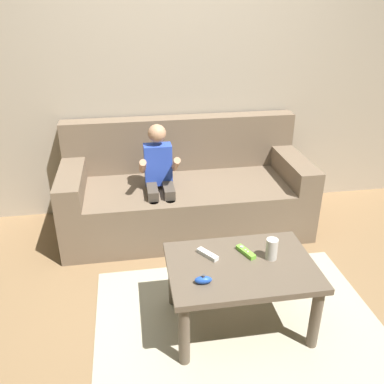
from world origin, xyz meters
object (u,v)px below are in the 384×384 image
at_px(game_remote_lime_far_corner, 246,252).
at_px(game_remote_white_near_edge, 207,254).
at_px(coffee_table, 241,275).
at_px(couch, 185,193).
at_px(person_seated_on_couch, 159,177).
at_px(nunchuk_blue, 203,280).
at_px(soda_can, 272,249).

bearing_deg(game_remote_lime_far_corner, game_remote_white_near_edge, 176.99).
bearing_deg(game_remote_lime_far_corner, coffee_table, -117.72).
xyz_separation_m(couch, person_seated_on_couch, (-0.22, -0.17, 0.23)).
distance_m(couch, person_seated_on_couch, 0.36).
distance_m(game_remote_white_near_edge, nunchuk_blue, 0.24).
xyz_separation_m(game_remote_white_near_edge, game_remote_lime_far_corner, (0.22, -0.01, 0.00)).
xyz_separation_m(couch, game_remote_lime_far_corner, (0.19, -1.09, 0.14)).
bearing_deg(soda_can, couch, 105.13).
xyz_separation_m(person_seated_on_couch, game_remote_white_near_edge, (0.18, -0.91, -0.09)).
relative_size(couch, soda_can, 15.60).
bearing_deg(game_remote_white_near_edge, coffee_table, -31.76).
xyz_separation_m(coffee_table, nunchuk_blue, (-0.24, -0.13, 0.09)).
bearing_deg(couch, game_remote_white_near_edge, -91.74).
bearing_deg(couch, coffee_table, -83.41).
xyz_separation_m(game_remote_lime_far_corner, soda_can, (0.13, -0.06, 0.05)).
relative_size(coffee_table, game_remote_lime_far_corner, 5.62).
relative_size(person_seated_on_couch, game_remote_lime_far_corner, 6.26).
distance_m(person_seated_on_couch, game_remote_lime_far_corner, 1.01).
height_order(game_remote_white_near_edge, nunchuk_blue, nunchuk_blue).
bearing_deg(couch, nunchuk_blue, -94.33).
relative_size(person_seated_on_couch, soda_can, 7.34).
distance_m(coffee_table, game_remote_lime_far_corner, 0.13).
bearing_deg(soda_can, coffee_table, -170.46).
bearing_deg(nunchuk_blue, coffee_table, 27.90).
height_order(game_remote_white_near_edge, soda_can, soda_can).
bearing_deg(game_remote_lime_far_corner, soda_can, -26.87).
bearing_deg(couch, game_remote_lime_far_corner, -80.33).
relative_size(coffee_table, soda_can, 6.59).
bearing_deg(soda_can, nunchuk_blue, -159.42).
xyz_separation_m(person_seated_on_couch, coffee_table, (0.35, -1.01, -0.17)).
xyz_separation_m(game_remote_white_near_edge, soda_can, (0.35, -0.08, 0.05)).
bearing_deg(game_remote_white_near_edge, person_seated_on_couch, 101.47).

